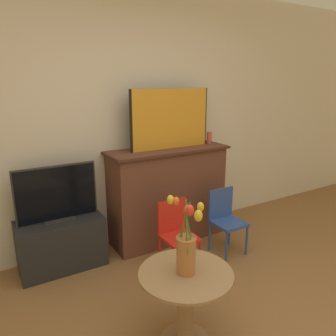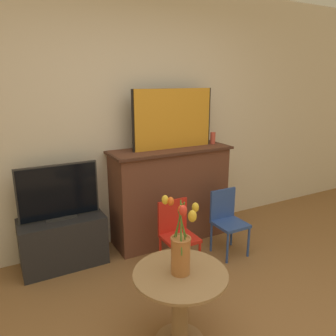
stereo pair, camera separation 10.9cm
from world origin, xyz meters
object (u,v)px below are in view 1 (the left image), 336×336
at_px(chair_blue, 225,217).
at_px(vase_tulips, 187,247).
at_px(chair_red, 177,231).
at_px(painting, 171,119).
at_px(tv_monitor, 57,194).

bearing_deg(chair_blue, vase_tulips, -141.34).
bearing_deg(chair_red, painting, 63.86).
xyz_separation_m(painting, chair_red, (-0.29, -0.58, -0.97)).
height_order(tv_monitor, chair_red, tv_monitor).
height_order(painting, vase_tulips, painting).
xyz_separation_m(tv_monitor, chair_red, (0.93, -0.58, -0.36)).
relative_size(tv_monitor, vase_tulips, 1.42).
bearing_deg(vase_tulips, tv_monitor, 108.99).
height_order(chair_red, vase_tulips, vase_tulips).
relative_size(chair_red, vase_tulips, 1.29).
xyz_separation_m(painting, vase_tulips, (-0.73, -1.41, -0.62)).
bearing_deg(tv_monitor, chair_red, -31.98).
distance_m(painting, tv_monitor, 1.36).
height_order(painting, tv_monitor, painting).
bearing_deg(tv_monitor, chair_blue, -20.05).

